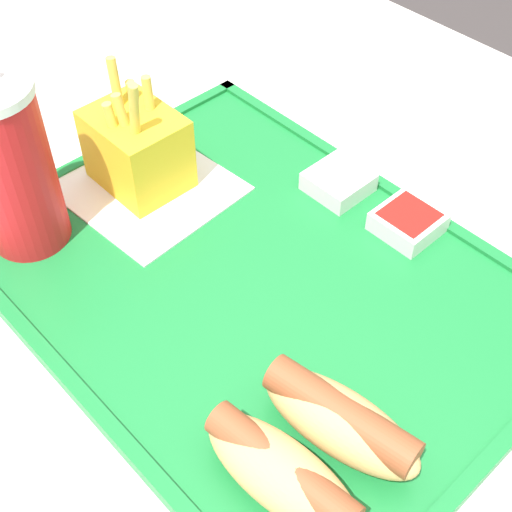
# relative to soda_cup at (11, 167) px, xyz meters

# --- Properties ---
(dining_table) EXTENTS (1.34, 0.91, 0.76)m
(dining_table) POSITION_rel_soda_cup_xyz_m (-0.17, -0.14, -0.47)
(dining_table) COLOR beige
(dining_table) RESTS_ON ground_plane
(food_tray) EXTENTS (0.48, 0.36, 0.01)m
(food_tray) POSITION_rel_soda_cup_xyz_m (-0.18, -0.11, -0.08)
(food_tray) COLOR #197233
(food_tray) RESTS_ON dining_table
(paper_napkin) EXTENTS (0.18, 0.15, 0.00)m
(paper_napkin) POSITION_rel_soda_cup_xyz_m (-0.01, -0.11, -0.08)
(paper_napkin) COLOR white
(paper_napkin) RESTS_ON food_tray
(soda_cup) EXTENTS (0.07, 0.07, 0.19)m
(soda_cup) POSITION_rel_soda_cup_xyz_m (0.00, 0.00, 0.00)
(soda_cup) COLOR red
(soda_cup) RESTS_ON food_tray
(hot_dog_far) EXTENTS (0.13, 0.06, 0.05)m
(hot_dog_far) POSITION_rel_soda_cup_xyz_m (-0.33, 0.00, -0.06)
(hot_dog_far) COLOR tan
(hot_dog_far) RESTS_ON food_tray
(hot_dog_near) EXTENTS (0.13, 0.07, 0.05)m
(hot_dog_near) POSITION_rel_soda_cup_xyz_m (-0.33, -0.05, -0.05)
(hot_dog_near) COLOR tan
(hot_dog_near) RESTS_ON food_tray
(fries_carton) EXTENTS (0.09, 0.07, 0.13)m
(fries_carton) POSITION_rel_soda_cup_xyz_m (-0.01, -0.12, -0.04)
(fries_carton) COLOR gold
(fries_carton) RESTS_ON food_tray
(sauce_cup_mayo) EXTENTS (0.05, 0.05, 0.02)m
(sauce_cup_mayo) POSITION_rel_soda_cup_xyz_m (-0.15, -0.25, -0.07)
(sauce_cup_mayo) COLOR silver
(sauce_cup_mayo) RESTS_ON food_tray
(sauce_cup_ketchup) EXTENTS (0.05, 0.05, 0.02)m
(sauce_cup_ketchup) POSITION_rel_soda_cup_xyz_m (-0.23, -0.25, -0.07)
(sauce_cup_ketchup) COLOR silver
(sauce_cup_ketchup) RESTS_ON food_tray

